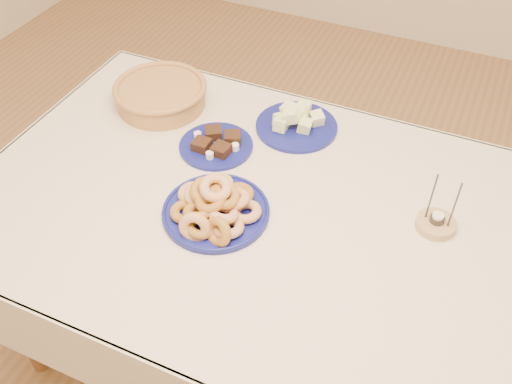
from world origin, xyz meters
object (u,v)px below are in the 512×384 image
dining_table (263,231)px  wicker_basket (161,94)px  donut_platter (215,207)px  melon_plate (296,122)px  candle_holder (436,223)px  brownie_plate (216,144)px

dining_table → wicker_basket: wicker_basket is taller
donut_platter → melon_plate: size_ratio=1.11×
melon_plate → candle_holder: bearing=-26.7°
dining_table → donut_platter: 0.20m
melon_plate → brownie_plate: (-0.19, -0.20, -0.01)m
dining_table → wicker_basket: size_ratio=4.53×
dining_table → melon_plate: (-0.05, 0.37, 0.13)m
dining_table → donut_platter: size_ratio=5.38×
donut_platter → melon_plate: bearing=82.6°
candle_holder → wicker_basket: bearing=169.1°
wicker_basket → candle_holder: 0.99m
donut_platter → brownie_plate: size_ratio=1.16×
donut_platter → candle_holder: size_ratio=1.76×
donut_platter → candle_holder: bearing=20.0°
brownie_plate → candle_holder: (0.70, -0.06, 0.00)m
brownie_plate → wicker_basket: size_ratio=0.73×
brownie_plate → candle_holder: size_ratio=1.52×
wicker_basket → dining_table: bearing=-30.7°
wicker_basket → candle_holder: size_ratio=2.09×
dining_table → wicker_basket: (-0.52, 0.31, 0.15)m
candle_holder → dining_table: bearing=-165.7°
wicker_basket → candle_holder: bearing=-10.9°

